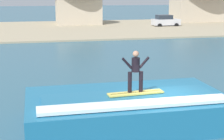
% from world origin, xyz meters
% --- Properties ---
extents(ground_plane, '(260.00, 260.00, 0.00)m').
position_xyz_m(ground_plane, '(0.00, 0.00, 0.00)').
color(ground_plane, '#305F73').
extents(wave_crest, '(7.97, 4.44, 1.34)m').
position_xyz_m(wave_crest, '(-1.49, 0.59, 0.63)').
color(wave_crest, '#1F6B94').
rests_on(wave_crest, ground_plane).
extents(surfboard, '(2.26, 0.61, 0.06)m').
position_xyz_m(surfboard, '(-1.22, 0.31, 1.37)').
color(surfboard, '#EAD159').
rests_on(surfboard, wave_crest).
extents(surfer, '(1.13, 0.32, 1.64)m').
position_xyz_m(surfer, '(-1.22, 0.37, 2.31)').
color(surfer, black).
rests_on(surfer, surfboard).
extents(shoreline_bank, '(120.00, 26.11, 0.18)m').
position_xyz_m(shoreline_bank, '(0.00, 38.51, 0.09)').
color(shoreline_bank, tan).
rests_on(shoreline_bank, ground_plane).
extents(car_far_shore, '(4.13, 2.22, 1.86)m').
position_xyz_m(car_far_shore, '(14.95, 38.65, 0.95)').
color(car_far_shore, silver).
rests_on(car_far_shore, ground_plane).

